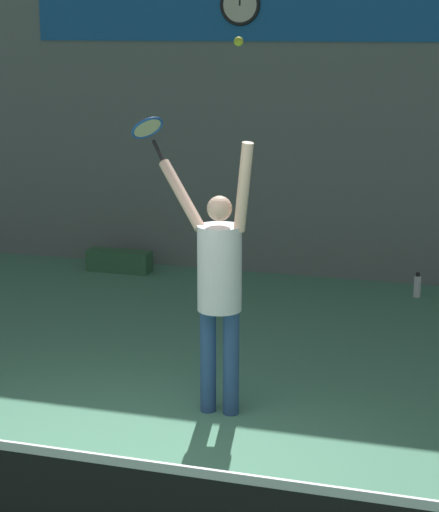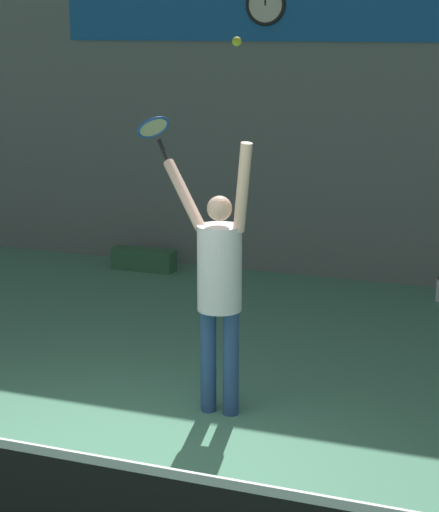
{
  "view_description": "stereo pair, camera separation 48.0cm",
  "coord_description": "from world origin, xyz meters",
  "px_view_note": "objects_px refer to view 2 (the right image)",
  "views": [
    {
      "loc": [
        2.33,
        -5.21,
        3.06
      ],
      "look_at": [
        0.33,
        1.52,
        1.31
      ],
      "focal_mm": 65.0,
      "sensor_mm": 36.0,
      "label": 1
    },
    {
      "loc": [
        2.79,
        -5.06,
        3.06
      ],
      "look_at": [
        0.33,
        1.52,
        1.31
      ],
      "focal_mm": 65.0,
      "sensor_mm": 36.0,
      "label": 2
    }
  ],
  "objects_px": {
    "scoreboard_clock": "(266,5)",
    "equipment_bag": "(144,259)",
    "tennis_player": "(219,280)",
    "tennis_ball": "(237,41)",
    "tennis_racket": "(154,130)"
  },
  "relations": [
    {
      "from": "tennis_player",
      "to": "tennis_racket",
      "type": "height_order",
      "value": "tennis_racket"
    },
    {
      "from": "scoreboard_clock",
      "to": "equipment_bag",
      "type": "height_order",
      "value": "scoreboard_clock"
    },
    {
      "from": "tennis_racket",
      "to": "equipment_bag",
      "type": "bearing_deg",
      "value": 116.93
    },
    {
      "from": "tennis_ball",
      "to": "tennis_player",
      "type": "bearing_deg",
      "value": 142.65
    },
    {
      "from": "tennis_player",
      "to": "tennis_ball",
      "type": "height_order",
      "value": "tennis_ball"
    },
    {
      "from": "tennis_player",
      "to": "tennis_ball",
      "type": "bearing_deg",
      "value": -37.35
    },
    {
      "from": "scoreboard_clock",
      "to": "equipment_bag",
      "type": "distance_m",
      "value": 3.52
    },
    {
      "from": "scoreboard_clock",
      "to": "equipment_bag",
      "type": "bearing_deg",
      "value": -163.45
    },
    {
      "from": "scoreboard_clock",
      "to": "tennis_ball",
      "type": "bearing_deg",
      "value": -74.79
    },
    {
      "from": "scoreboard_clock",
      "to": "tennis_player",
      "type": "xyz_separation_m",
      "value": [
        1.03,
        -4.34,
        -2.19
      ]
    },
    {
      "from": "scoreboard_clock",
      "to": "tennis_racket",
      "type": "distance_m",
      "value": 4.03
    },
    {
      "from": "scoreboard_clock",
      "to": "equipment_bag",
      "type": "xyz_separation_m",
      "value": [
        -1.47,
        -0.44,
        -3.17
      ]
    },
    {
      "from": "tennis_player",
      "to": "tennis_ball",
      "type": "relative_size",
      "value": 32.75
    },
    {
      "from": "tennis_ball",
      "to": "equipment_bag",
      "type": "bearing_deg",
      "value": 123.56
    },
    {
      "from": "scoreboard_clock",
      "to": "tennis_player",
      "type": "relative_size",
      "value": 0.23
    }
  ]
}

